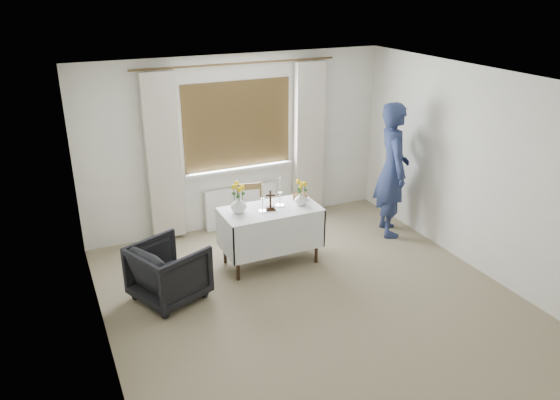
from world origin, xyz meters
The scene contains 12 objects.
ground centered at (0.00, 0.00, 0.00)m, with size 5.00×5.00×0.00m, color gray.
altar_table centered at (-0.08, 1.16, 0.38)m, with size 1.24×0.64×0.76m, color white.
wooden_chair centered at (-0.07, 1.83, 0.41)m, with size 0.38×0.38×0.82m, color brown, non-canonical shape.
armchair centered at (-1.47, 0.86, 0.34)m, with size 0.73×0.75×0.68m, color black.
person centered at (1.85, 1.30, 0.96)m, with size 0.70×0.46×1.91m, color navy.
radiator centered at (0.00, 2.42, 0.30)m, with size 1.10×0.10×0.60m, color white.
wooden_cross centered at (-0.09, 1.12, 0.89)m, with size 0.12×0.09×0.26m, color black, non-canonical shape.
candlestick_left centered at (-0.20, 1.12, 0.94)m, with size 0.10×0.10×0.36m, color white, non-canonical shape.
candlestick_right centered at (0.07, 1.19, 0.95)m, with size 0.11×0.11×0.38m, color white, non-canonical shape.
flower_vase_left centered at (-0.48, 1.21, 0.87)m, with size 0.20×0.20×0.21m, color silver.
flower_vase_right centered at (0.33, 1.11, 0.85)m, with size 0.17×0.17×0.17m, color silver.
wicker_basket centered at (0.41, 1.30, 0.80)m, with size 0.19×0.19×0.07m, color brown.
Camera 1 is at (-2.57, -4.61, 3.44)m, focal length 35.00 mm.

